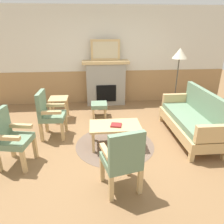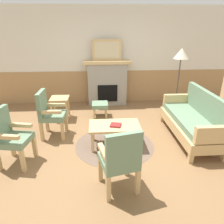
{
  "view_description": "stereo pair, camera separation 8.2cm",
  "coord_description": "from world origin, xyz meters",
  "px_view_note": "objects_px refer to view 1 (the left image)",
  "views": [
    {
      "loc": [
        -0.36,
        -3.57,
        2.18
      ],
      "look_at": [
        0.0,
        0.35,
        0.55
      ],
      "focal_mm": 33.61,
      "sensor_mm": 36.0,
      "label": 1
    },
    {
      "loc": [
        -0.27,
        -3.58,
        2.18
      ],
      "look_at": [
        0.0,
        0.35,
        0.55
      ],
      "focal_mm": 33.61,
      "sensor_mm": 36.0,
      "label": 2
    }
  ],
  "objects_px": {
    "couch": "(192,120)",
    "floor_lamp_by_couch": "(179,58)",
    "side_table": "(59,102)",
    "coffee_table": "(115,127)",
    "fireplace": "(106,82)",
    "framed_picture": "(105,50)",
    "footstool": "(99,106)",
    "armchair_by_window_left": "(10,136)",
    "armchair_front_left": "(123,158)",
    "book_on_table": "(116,125)",
    "armchair_near_fireplace": "(49,112)"
  },
  "relations": [
    {
      "from": "book_on_table",
      "to": "armchair_near_fireplace",
      "type": "height_order",
      "value": "armchair_near_fireplace"
    },
    {
      "from": "fireplace",
      "to": "coffee_table",
      "type": "xyz_separation_m",
      "value": [
        0.02,
        -2.37,
        -0.27
      ]
    },
    {
      "from": "couch",
      "to": "side_table",
      "type": "bearing_deg",
      "value": 157.36
    },
    {
      "from": "couch",
      "to": "side_table",
      "type": "relative_size",
      "value": 3.27
    },
    {
      "from": "couch",
      "to": "book_on_table",
      "type": "height_order",
      "value": "couch"
    },
    {
      "from": "framed_picture",
      "to": "floor_lamp_by_couch",
      "type": "xyz_separation_m",
      "value": [
        1.77,
        -0.84,
        -0.11
      ]
    },
    {
      "from": "armchair_by_window_left",
      "to": "armchair_front_left",
      "type": "bearing_deg",
      "value": -24.1
    },
    {
      "from": "fireplace",
      "to": "framed_picture",
      "type": "bearing_deg",
      "value": 90.0
    },
    {
      "from": "floor_lamp_by_couch",
      "to": "coffee_table",
      "type": "bearing_deg",
      "value": -138.73
    },
    {
      "from": "fireplace",
      "to": "footstool",
      "type": "bearing_deg",
      "value": -104.1
    },
    {
      "from": "armchair_front_left",
      "to": "footstool",
      "type": "bearing_deg",
      "value": 94.98
    },
    {
      "from": "book_on_table",
      "to": "armchair_by_window_left",
      "type": "bearing_deg",
      "value": -167.11
    },
    {
      "from": "fireplace",
      "to": "side_table",
      "type": "bearing_deg",
      "value": -140.83
    },
    {
      "from": "framed_picture",
      "to": "side_table",
      "type": "relative_size",
      "value": 1.45
    },
    {
      "from": "armchair_by_window_left",
      "to": "footstool",
      "type": "bearing_deg",
      "value": 51.62
    },
    {
      "from": "armchair_front_left",
      "to": "fireplace",
      "type": "bearing_deg",
      "value": 89.99
    },
    {
      "from": "couch",
      "to": "armchair_by_window_left",
      "type": "xyz_separation_m",
      "value": [
        -3.36,
        -0.64,
        0.14
      ]
    },
    {
      "from": "fireplace",
      "to": "armchair_front_left",
      "type": "xyz_separation_m",
      "value": [
        -0.0,
        -3.59,
        -0.11
      ]
    },
    {
      "from": "footstool",
      "to": "armchair_by_window_left",
      "type": "xyz_separation_m",
      "value": [
        -1.5,
        -1.89,
        0.25
      ]
    },
    {
      "from": "armchair_by_window_left",
      "to": "framed_picture",
      "type": "bearing_deg",
      "value": 58.46
    },
    {
      "from": "armchair_by_window_left",
      "to": "floor_lamp_by_couch",
      "type": "distance_m",
      "value": 4.12
    },
    {
      "from": "framed_picture",
      "to": "armchair_near_fireplace",
      "type": "xyz_separation_m",
      "value": [
        -1.28,
        -1.88,
        -1.02
      ]
    },
    {
      "from": "couch",
      "to": "coffee_table",
      "type": "height_order",
      "value": "couch"
    },
    {
      "from": "framed_picture",
      "to": "floor_lamp_by_couch",
      "type": "bearing_deg",
      "value": -25.34
    },
    {
      "from": "book_on_table",
      "to": "armchair_front_left",
      "type": "bearing_deg",
      "value": -91.95
    },
    {
      "from": "armchair_by_window_left",
      "to": "armchair_near_fireplace",
      "type": "bearing_deg",
      "value": 64.54
    },
    {
      "from": "footstool",
      "to": "floor_lamp_by_couch",
      "type": "relative_size",
      "value": 0.24
    },
    {
      "from": "armchair_by_window_left",
      "to": "floor_lamp_by_couch",
      "type": "relative_size",
      "value": 0.58
    },
    {
      "from": "framed_picture",
      "to": "armchair_front_left",
      "type": "xyz_separation_m",
      "value": [
        -0.0,
        -3.59,
        -1.02
      ]
    },
    {
      "from": "couch",
      "to": "coffee_table",
      "type": "distance_m",
      "value": 1.62
    },
    {
      "from": "armchair_by_window_left",
      "to": "book_on_table",
      "type": "bearing_deg",
      "value": 12.89
    },
    {
      "from": "footstool",
      "to": "armchair_front_left",
      "type": "height_order",
      "value": "armchair_front_left"
    },
    {
      "from": "couch",
      "to": "armchair_near_fireplace",
      "type": "distance_m",
      "value": 2.93
    },
    {
      "from": "framed_picture",
      "to": "footstool",
      "type": "xyz_separation_m",
      "value": [
        -0.23,
        -0.93,
        -1.28
      ]
    },
    {
      "from": "couch",
      "to": "floor_lamp_by_couch",
      "type": "relative_size",
      "value": 1.07
    },
    {
      "from": "book_on_table",
      "to": "couch",
      "type": "bearing_deg",
      "value": 8.28
    },
    {
      "from": "armchair_by_window_left",
      "to": "couch",
      "type": "bearing_deg",
      "value": 10.72
    },
    {
      "from": "book_on_table",
      "to": "side_table",
      "type": "distance_m",
      "value": 1.9
    },
    {
      "from": "fireplace",
      "to": "armchair_front_left",
      "type": "relative_size",
      "value": 1.33
    },
    {
      "from": "side_table",
      "to": "coffee_table",
      "type": "bearing_deg",
      "value": -47.89
    },
    {
      "from": "coffee_table",
      "to": "footstool",
      "type": "distance_m",
      "value": 1.47
    },
    {
      "from": "framed_picture",
      "to": "coffee_table",
      "type": "xyz_separation_m",
      "value": [
        0.02,
        -2.37,
        -1.17
      ]
    },
    {
      "from": "footstool",
      "to": "armchair_front_left",
      "type": "bearing_deg",
      "value": -85.02
    },
    {
      "from": "floor_lamp_by_couch",
      "to": "couch",
      "type": "bearing_deg",
      "value": -95.81
    },
    {
      "from": "floor_lamp_by_couch",
      "to": "side_table",
      "type": "bearing_deg",
      "value": -177.0
    },
    {
      "from": "footstool",
      "to": "couch",
      "type": "bearing_deg",
      "value": -33.93
    },
    {
      "from": "armchair_near_fireplace",
      "to": "armchair_front_left",
      "type": "bearing_deg",
      "value": -53.15
    },
    {
      "from": "coffee_table",
      "to": "side_table",
      "type": "bearing_deg",
      "value": 132.11
    },
    {
      "from": "framed_picture",
      "to": "coffee_table",
      "type": "relative_size",
      "value": 0.83
    },
    {
      "from": "fireplace",
      "to": "armchair_by_window_left",
      "type": "bearing_deg",
      "value": -121.55
    }
  ]
}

